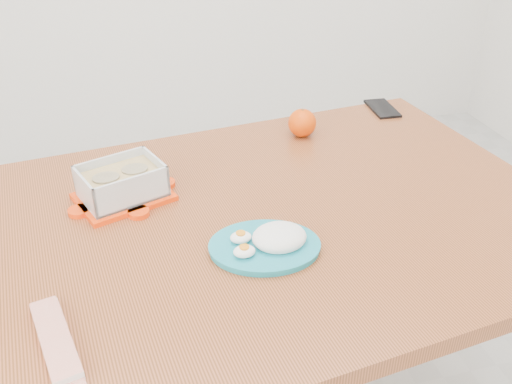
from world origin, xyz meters
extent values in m
cube|color=#A1522D|center=(-0.14, -0.13, 0.73)|extent=(1.48, 1.08, 0.04)
cylinder|color=brown|center=(0.43, 0.34, 0.35)|extent=(0.06, 0.06, 0.71)
cube|color=#FF3B07|center=(-0.42, 0.01, 0.76)|extent=(0.24, 0.21, 0.01)
cube|color=silver|center=(-0.42, 0.01, 0.80)|extent=(0.21, 0.18, 0.07)
cube|color=tan|center=(-0.42, 0.01, 0.79)|extent=(0.20, 0.17, 0.05)
cylinder|color=tan|center=(-0.45, 0.00, 0.81)|extent=(0.08, 0.08, 0.02)
cylinder|color=tan|center=(-0.38, 0.02, 0.81)|extent=(0.08, 0.08, 0.02)
sphere|color=#E15604|center=(0.09, 0.22, 0.79)|extent=(0.08, 0.08, 0.08)
cylinder|color=teal|center=(-0.16, -0.26, 0.76)|extent=(0.26, 0.26, 0.01)
ellipsoid|color=white|center=(-0.13, -0.26, 0.79)|extent=(0.13, 0.11, 0.05)
ellipsoid|color=white|center=(-0.20, -0.24, 0.77)|extent=(0.05, 0.04, 0.02)
ellipsoid|color=white|center=(-0.20, -0.29, 0.77)|extent=(0.05, 0.04, 0.02)
cube|color=red|center=(-0.55, -0.42, 0.76)|extent=(0.09, 0.19, 0.02)
cube|color=black|center=(0.39, 0.33, 0.75)|extent=(0.08, 0.14, 0.01)
camera|label=1|loc=(-0.41, -1.14, 1.44)|focal=40.00mm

